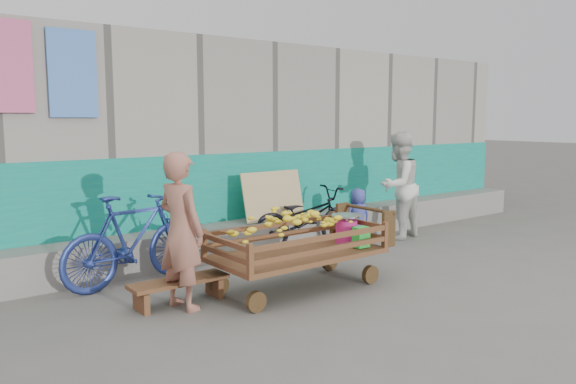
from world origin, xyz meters
TOP-DOWN VIEW (x-y plane):
  - ground at (0.00, 0.00)m, footprint 80.00×80.00m
  - building_wall at (-0.00, 4.05)m, footprint 12.00×3.50m
  - banana_cart at (-0.59, 0.58)m, footprint 2.09×0.95m
  - bench at (-1.83, 0.93)m, footprint 1.03×0.31m
  - vendor_man at (-1.86, 0.79)m, footprint 0.50×0.65m
  - woman at (2.37, 1.73)m, footprint 0.91×0.76m
  - child at (1.52, 1.75)m, footprint 0.46×0.35m
  - bicycle_dark at (0.74, 2.05)m, footprint 1.78×0.83m
  - bicycle_blue at (-1.93, 1.85)m, footprint 1.79×0.73m

SIDE VIEW (x-z plane):
  - ground at x=0.00m, z-range 0.00..0.00m
  - bench at x=-1.83m, z-range 0.06..0.32m
  - child at x=1.52m, z-range 0.00..0.86m
  - bicycle_dark at x=0.74m, z-range 0.00..0.90m
  - bicycle_blue at x=-1.93m, z-range 0.00..1.05m
  - banana_cart at x=-0.59m, z-range 0.16..1.05m
  - vendor_man at x=-1.86m, z-range 0.00..1.57m
  - woman at x=2.37m, z-range 0.00..1.68m
  - building_wall at x=0.00m, z-range -0.03..2.97m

